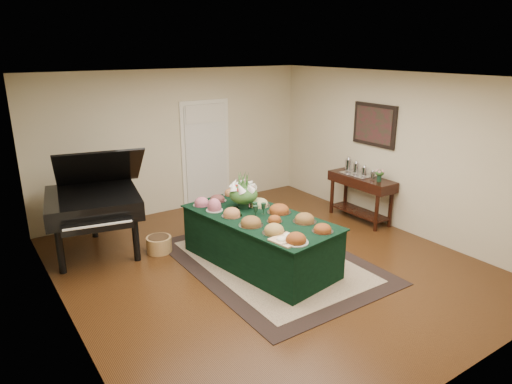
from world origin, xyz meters
TOP-DOWN VIEW (x-y plane):
  - ground at (0.00, 0.00)m, footprint 6.00×6.00m
  - area_rug at (0.11, 0.05)m, footprint 2.36×3.30m
  - kitchen_doorway at (0.60, 2.97)m, footprint 1.05×0.07m
  - buffet_table at (-0.08, 0.09)m, footprint 1.47×2.50m
  - food_platters at (-0.09, 0.12)m, footprint 1.16×2.39m
  - cutting_board at (-0.28, -0.79)m, footprint 0.41×0.41m
  - green_goblets at (-0.07, 0.14)m, footprint 0.23×0.19m
  - floral_centerpiece at (-0.06, 0.54)m, footprint 0.45×0.45m
  - grand_piano at (-1.93, 1.86)m, footprint 1.70×1.82m
  - wicker_basket at (-1.15, 1.32)m, footprint 0.39×0.39m
  - mahogany_sideboard at (2.50, 0.55)m, footprint 0.45×1.32m
  - tea_service at (2.50, 0.65)m, footprint 0.34×0.74m
  - pink_bouquet at (2.49, 0.15)m, footprint 0.18×0.18m
  - wall_painting at (2.72, 0.55)m, footprint 0.05×0.95m

SIDE VIEW (x-z plane):
  - ground at x=0.00m, z-range 0.00..0.00m
  - area_rug at x=0.11m, z-range 0.00..0.01m
  - wicker_basket at x=-1.15m, z-range 0.00..0.25m
  - buffet_table at x=-0.08m, z-range 0.00..0.75m
  - mahogany_sideboard at x=2.50m, z-range 0.23..1.06m
  - cutting_board at x=-0.28m, z-range 0.74..0.83m
  - food_platters at x=-0.09m, z-range 0.73..0.87m
  - grand_piano at x=-1.93m, z-range -0.01..1.66m
  - green_goblets at x=-0.07m, z-range 0.75..0.93m
  - tea_service at x=2.50m, z-range 0.80..1.10m
  - pink_bouquet at x=2.49m, z-range 0.87..1.10m
  - floral_centerpiece at x=-0.06m, z-range 0.79..1.24m
  - kitchen_doorway at x=0.60m, z-range -0.03..2.07m
  - wall_painting at x=2.72m, z-range 1.38..2.12m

